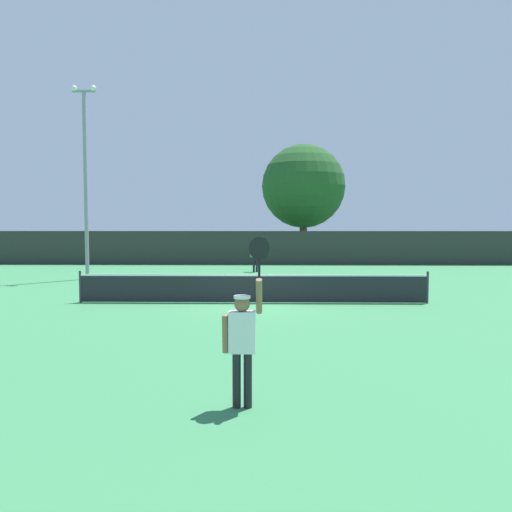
# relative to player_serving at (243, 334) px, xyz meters

# --- Properties ---
(ground_plane) EXTENTS (120.00, 120.00, 0.00)m
(ground_plane) POSITION_rel_player_serving_xyz_m (-0.11, 9.70, -1.07)
(ground_plane) COLOR #387F4C
(tennis_net) EXTENTS (11.72, 0.08, 1.07)m
(tennis_net) POSITION_rel_player_serving_xyz_m (-0.11, 9.70, -0.55)
(tennis_net) COLOR #232328
(tennis_net) RESTS_ON ground
(perimeter_fence) EXTENTS (39.01, 0.12, 2.21)m
(perimeter_fence) POSITION_rel_player_serving_xyz_m (-0.11, 26.08, 0.04)
(perimeter_fence) COLOR #2D332D
(perimeter_fence) RESTS_ON ground
(player_serving) EXTENTS (0.68, 0.39, 2.45)m
(player_serving) POSITION_rel_player_serving_xyz_m (0.00, 0.00, 0.00)
(player_serving) COLOR white
(player_serving) RESTS_ON ground
(player_receiving) EXTENTS (0.57, 0.24, 1.66)m
(player_receiving) POSITION_rel_player_serving_xyz_m (-0.25, 20.85, -0.05)
(player_receiving) COLOR yellow
(player_receiving) RESTS_ON ground
(tennis_ball) EXTENTS (0.07, 0.07, 0.07)m
(tennis_ball) POSITION_rel_player_serving_xyz_m (2.19, 12.54, -1.03)
(tennis_ball) COLOR #CCE033
(tennis_ball) RESTS_ON ground
(light_pole) EXTENTS (1.18, 0.28, 9.18)m
(light_pole) POSITION_rel_player_serving_xyz_m (-8.27, 16.98, 4.10)
(light_pole) COLOR gray
(light_pole) RESTS_ON ground
(large_tree) EXTENTS (6.22, 6.22, 8.61)m
(large_tree) POSITION_rel_player_serving_xyz_m (3.16, 30.92, 4.41)
(large_tree) COLOR brown
(large_tree) RESTS_ON ground
(parked_car_near) EXTENTS (2.30, 4.36, 1.69)m
(parked_car_near) POSITION_rel_player_serving_xyz_m (6.10, 32.58, -0.29)
(parked_car_near) COLOR white
(parked_car_near) RESTS_ON ground
(parked_car_mid) EXTENTS (2.05, 4.27, 1.69)m
(parked_car_mid) POSITION_rel_player_serving_xyz_m (10.22, 33.75, -0.29)
(parked_car_mid) COLOR navy
(parked_car_mid) RESTS_ON ground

